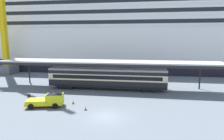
{
  "coord_description": "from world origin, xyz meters",
  "views": [
    {
      "loc": [
        3.94,
        -22.46,
        9.72
      ],
      "look_at": [
        -0.69,
        9.2,
        4.5
      ],
      "focal_mm": 30.52,
      "sensor_mm": 36.0,
      "label": 1
    }
  ],
  "objects": [
    {
      "name": "platform_canopy",
      "position": [
        -2.3,
        13.56,
        5.26
      ],
      "size": [
        43.1,
        5.45,
        5.51
      ],
      "color": "#B4B4B4",
      "rests_on": "ground"
    },
    {
      "name": "cruise_ship",
      "position": [
        -6.4,
        44.5,
        11.24
      ],
      "size": [
        163.54,
        31.08,
        32.27
      ],
      "color": "black",
      "rests_on": "ground"
    },
    {
      "name": "traffic_cone_mid",
      "position": [
        -5.89,
        4.05,
        0.32
      ],
      "size": [
        0.36,
        0.36,
        0.66
      ],
      "color": "black",
      "rests_on": "ground"
    },
    {
      "name": "dockside_crane",
      "position": [
        -32.62,
        25.69,
        17.54
      ],
      "size": [
        11.05,
        4.4,
        57.58
      ],
      "color": "#595960",
      "rests_on": "ground"
    },
    {
      "name": "train_carriage",
      "position": [
        -2.3,
        13.14,
        2.31
      ],
      "size": [
        22.63,
        2.81,
        4.11
      ],
      "color": "black",
      "rests_on": "ground"
    },
    {
      "name": "service_truck",
      "position": [
        -9.02,
        2.41,
        0.99
      ],
      "size": [
        5.52,
        3.15,
        2.02
      ],
      "color": "yellow",
      "rests_on": "ground"
    },
    {
      "name": "quay_bollard",
      "position": [
        -13.76,
        5.09,
        0.52
      ],
      "size": [
        0.48,
        0.48,
        0.96
      ],
      "color": "black",
      "rests_on": "ground"
    },
    {
      "name": "traffic_cone_near",
      "position": [
        -3.32,
        1.83,
        0.33
      ],
      "size": [
        0.36,
        0.36,
        0.67
      ],
      "color": "black",
      "rests_on": "ground"
    },
    {
      "name": "ground_plane",
      "position": [
        0.0,
        0.0,
        0.0
      ],
      "size": [
        400.0,
        400.0,
        0.0
      ],
      "primitive_type": "plane",
      "color": "slate"
    }
  ]
}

